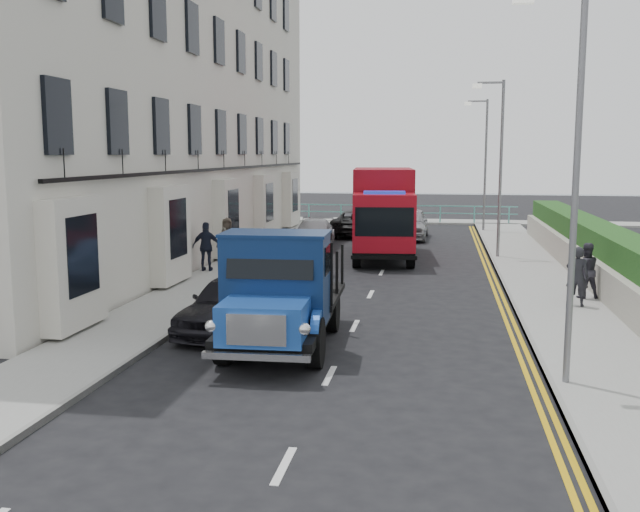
# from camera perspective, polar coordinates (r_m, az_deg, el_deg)

# --- Properties ---
(ground) EXTENTS (120.00, 120.00, 0.00)m
(ground) POSITION_cam_1_polar(r_m,az_deg,el_deg) (15.61, 1.91, -7.35)
(ground) COLOR black
(ground) RESTS_ON ground
(pavement_west) EXTENTS (2.40, 38.00, 0.12)m
(pavement_west) POSITION_cam_1_polar(r_m,az_deg,el_deg) (25.31, -7.06, -1.24)
(pavement_west) COLOR gray
(pavement_west) RESTS_ON ground
(pavement_east) EXTENTS (2.60, 38.00, 0.12)m
(pavement_east) POSITION_cam_1_polar(r_m,az_deg,el_deg) (24.49, 17.22, -1.87)
(pavement_east) COLOR gray
(pavement_east) RESTS_ON ground
(promenade) EXTENTS (30.00, 2.50, 0.12)m
(promenade) POSITION_cam_1_polar(r_m,az_deg,el_deg) (44.15, 6.98, 2.78)
(promenade) COLOR gray
(promenade) RESTS_ON ground
(sea_plane) EXTENTS (120.00, 120.00, 0.00)m
(sea_plane) POSITION_cam_1_polar(r_m,az_deg,el_deg) (75.05, 8.10, 4.92)
(sea_plane) COLOR slate
(sea_plane) RESTS_ON ground
(terrace_west) EXTENTS (6.31, 30.20, 14.25)m
(terrace_west) POSITION_cam_1_polar(r_m,az_deg,el_deg) (30.32, -13.04, 13.64)
(terrace_west) COLOR beige
(terrace_west) RESTS_ON ground
(garden_east) EXTENTS (1.45, 28.00, 1.75)m
(garden_east) POSITION_cam_1_polar(r_m,az_deg,el_deg) (24.69, 21.70, -0.03)
(garden_east) COLOR #B2AD9E
(garden_east) RESTS_ON ground
(seafront_railing) EXTENTS (13.00, 0.08, 1.11)m
(seafront_railing) POSITION_cam_1_polar(r_m,az_deg,el_deg) (43.31, 6.94, 3.37)
(seafront_railing) COLOR #59B2A5
(seafront_railing) RESTS_ON ground
(lamp_near) EXTENTS (1.23, 0.18, 7.00)m
(lamp_near) POSITION_cam_1_polar(r_m,az_deg,el_deg) (13.09, 19.32, 6.93)
(lamp_near) COLOR slate
(lamp_near) RESTS_ON ground
(lamp_mid) EXTENTS (1.23, 0.18, 7.00)m
(lamp_mid) POSITION_cam_1_polar(r_m,az_deg,el_deg) (28.99, 14.04, 7.59)
(lamp_mid) COLOR slate
(lamp_mid) RESTS_ON ground
(lamp_far) EXTENTS (1.23, 0.18, 7.00)m
(lamp_far) POSITION_cam_1_polar(r_m,az_deg,el_deg) (38.97, 12.93, 7.72)
(lamp_far) COLOR slate
(lamp_far) RESTS_ON ground
(bedford_lorry) EXTENTS (2.35, 5.49, 2.55)m
(bedford_lorry) POSITION_cam_1_polar(r_m,az_deg,el_deg) (14.93, -3.40, -3.44)
(bedford_lorry) COLOR black
(bedford_lorry) RESTS_ON ground
(red_lorry) EXTENTS (2.93, 7.01, 3.58)m
(red_lorry) POSITION_cam_1_polar(r_m,az_deg,el_deg) (28.89, 5.07, 3.64)
(red_lorry) COLOR black
(red_lorry) RESTS_ON ground
(parked_car_front) EXTENTS (2.14, 4.22, 1.38)m
(parked_car_front) POSITION_cam_1_polar(r_m,az_deg,el_deg) (16.97, -6.95, -3.74)
(parked_car_front) COLOR black
(parked_car_front) RESTS_ON ground
(parked_car_mid) EXTENTS (1.77, 3.99, 1.27)m
(parked_car_mid) POSITION_cam_1_polar(r_m,az_deg,el_deg) (23.02, -2.03, -0.67)
(parked_car_mid) COLOR #4D69A5
(parked_car_mid) RESTS_ON ground
(parked_car_rear) EXTENTS (2.01, 4.35, 1.23)m
(parked_car_rear) POSITION_cam_1_polar(r_m,az_deg,el_deg) (32.04, -0.52, 1.81)
(parked_car_rear) COLOR #AFAFB4
(parked_car_rear) RESTS_ON ground
(seafront_car_left) EXTENTS (2.21, 4.75, 1.32)m
(seafront_car_left) POSITION_cam_1_polar(r_m,az_deg,el_deg) (36.62, 2.89, 2.66)
(seafront_car_left) COLOR black
(seafront_car_left) RESTS_ON ground
(seafront_car_right) EXTENTS (1.90, 4.50, 1.52)m
(seafront_car_right) POSITION_cam_1_polar(r_m,az_deg,el_deg) (35.53, 7.15, 2.61)
(seafront_car_right) COLOR #9B9CA0
(seafront_car_right) RESTS_ON ground
(pedestrian_east_near) EXTENTS (0.68, 0.55, 1.61)m
(pedestrian_east_near) POSITION_cam_1_polar(r_m,az_deg,el_deg) (20.29, 19.88, -1.53)
(pedestrian_east_near) COLOR black
(pedestrian_east_near) RESTS_ON pavement_east
(pedestrian_east_far) EXTENTS (0.85, 0.72, 1.58)m
(pedestrian_east_far) POSITION_cam_1_polar(r_m,az_deg,el_deg) (21.49, 20.49, -1.09)
(pedestrian_east_far) COLOR #33313B
(pedestrian_east_far) RESTS_ON pavement_east
(pedestrian_west_near) EXTENTS (1.03, 0.49, 1.71)m
(pedestrian_west_near) POSITION_cam_1_polar(r_m,az_deg,el_deg) (25.10, -9.06, 0.75)
(pedestrian_west_near) COLOR black
(pedestrian_west_near) RESTS_ON pavement_west
(pedestrian_west_far) EXTENTS (0.95, 0.79, 1.66)m
(pedestrian_west_far) POSITION_cam_1_polar(r_m,az_deg,el_deg) (27.35, -7.47, 1.34)
(pedestrian_west_far) COLOR #40382E
(pedestrian_west_far) RESTS_ON pavement_west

